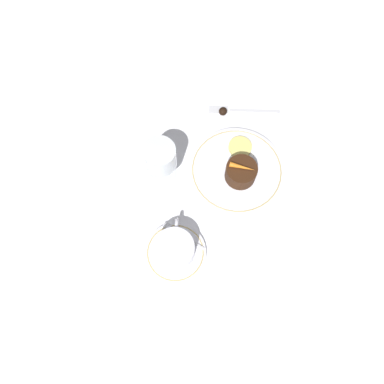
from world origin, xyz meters
The scene contains 11 objects.
ground_plane centered at (0.00, 0.00, 0.00)m, with size 3.00×3.00×0.00m, color white.
dinner_plate centered at (0.01, -0.05, 0.01)m, with size 0.23×0.23×0.01m.
saucer centered at (-0.20, 0.07, 0.01)m, with size 0.14×0.14×0.01m.
coffee_cup centered at (-0.20, 0.08, 0.04)m, with size 0.11×0.09×0.05m.
spoon centered at (-0.16, 0.07, 0.01)m, with size 0.06×0.10×0.00m.
wine_glass centered at (-0.01, 0.12, 0.08)m, with size 0.07×0.07×0.12m.
fork centered at (0.18, -0.05, 0.00)m, with size 0.02×0.18×0.01m.
dessert_cake centered at (-0.01, -0.06, 0.04)m, with size 0.07×0.07×0.04m.
carrot_garnish centered at (-0.01, -0.06, 0.06)m, with size 0.02×0.06×0.01m.
pineapple_slice centered at (0.07, -0.06, 0.02)m, with size 0.06×0.06×0.01m.
chocolate_truffle centered at (0.17, -0.01, 0.01)m, with size 0.02×0.02×0.02m.
Camera 1 is at (-0.37, 0.02, 0.83)m, focal length 35.00 mm.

